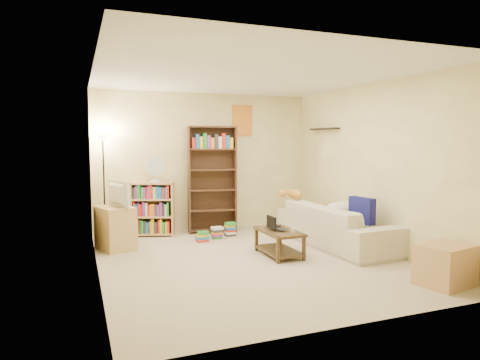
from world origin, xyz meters
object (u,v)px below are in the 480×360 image
at_px(mug, 294,231).
at_px(television, 114,194).
at_px(tv_stand, 115,228).
at_px(desk_fan, 156,169).
at_px(coffee_table, 279,240).
at_px(tabby_cat, 292,194).
at_px(tall_bookshelf, 212,177).
at_px(sofa, 336,225).
at_px(floor_lamp, 103,155).
at_px(side_table, 317,218).
at_px(short_bookshelf, 153,209).
at_px(laptop, 279,229).
at_px(end_cabinet, 445,265).

xyz_separation_m(mug, television, (-2.23, 1.49, 0.44)).
distance_m(mug, tv_stand, 2.68).
height_order(mug, desk_fan, desk_fan).
height_order(coffee_table, mug, mug).
bearing_deg(tabby_cat, tall_bookshelf, 145.15).
xyz_separation_m(sofa, tv_stand, (-3.25, 0.98, 0.00)).
distance_m(coffee_table, tv_stand, 2.47).
distance_m(television, desk_fan, 1.07).
xyz_separation_m(tv_stand, floor_lamp, (-0.10, 0.75, 1.08)).
bearing_deg(side_table, coffee_table, -139.35).
distance_m(mug, side_table, 1.82).
bearing_deg(television, coffee_table, -137.76).
bearing_deg(short_bookshelf, laptop, -34.27).
bearing_deg(floor_lamp, tall_bookshelf, -2.17).
distance_m(tabby_cat, mug, 1.56).
distance_m(tall_bookshelf, desk_fan, 1.01).
height_order(coffee_table, floor_lamp, floor_lamp).
xyz_separation_m(short_bookshelf, end_cabinet, (2.66, -3.77, -0.23)).
height_order(coffee_table, television, television).
relative_size(mug, floor_lamp, 0.06).
height_order(coffee_table, short_bookshelf, short_bookshelf).
xyz_separation_m(floor_lamp, end_cabinet, (3.45, -3.77, -1.17)).
xyz_separation_m(television, floor_lamp, (-0.10, 0.75, 0.56)).
height_order(laptop, end_cabinet, end_cabinet).
bearing_deg(laptop, sofa, -104.44).
relative_size(tabby_cat, floor_lamp, 0.29).
relative_size(sofa, end_cabinet, 4.00).
xyz_separation_m(laptop, desk_fan, (-1.42, 1.88, 0.78)).
xyz_separation_m(tv_stand, television, (0.00, 0.00, 0.52)).
bearing_deg(floor_lamp, short_bookshelf, 0.00).
distance_m(desk_fan, side_table, 2.94).
bearing_deg(short_bookshelf, floor_lamp, -161.79).
height_order(tall_bookshelf, end_cabinet, tall_bookshelf).
xyz_separation_m(short_bookshelf, desk_fan, (0.05, -0.05, 0.70)).
bearing_deg(end_cabinet, short_bookshelf, 125.17).
bearing_deg(sofa, mug, 114.38).
height_order(tabby_cat, desk_fan, desk_fan).
relative_size(short_bookshelf, floor_lamp, 0.53).
height_order(coffee_table, tv_stand, tv_stand).
bearing_deg(short_bookshelf, coffee_table, -35.14).
height_order(laptop, tv_stand, tv_stand).
relative_size(short_bookshelf, desk_fan, 2.09).
xyz_separation_m(sofa, tall_bookshelf, (-1.51, 1.66, 0.68)).
bearing_deg(tabby_cat, coffee_table, -125.85).
bearing_deg(sofa, tall_bookshelf, 39.67).
relative_size(sofa, coffee_table, 2.72).
bearing_deg(desk_fan, floor_lamp, 176.94).
xyz_separation_m(short_bookshelf, side_table, (2.73, -0.87, -0.19)).
height_order(mug, tv_stand, tv_stand).
relative_size(laptop, mug, 4.12).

